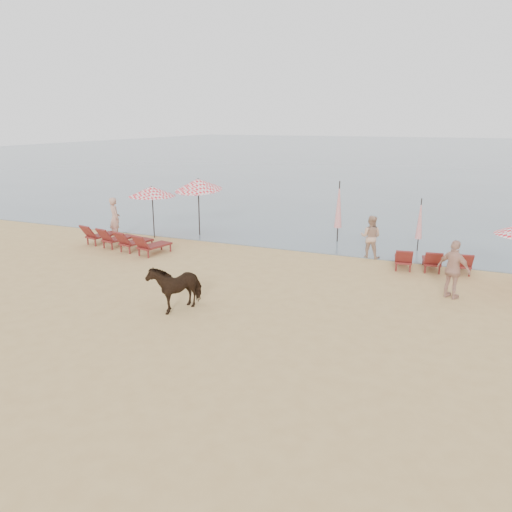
% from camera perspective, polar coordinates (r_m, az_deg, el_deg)
% --- Properties ---
extents(ground, '(120.00, 120.00, 0.00)m').
position_cam_1_polar(ground, '(11.22, -10.36, -11.70)').
color(ground, tan).
rests_on(ground, ground).
extents(sea, '(160.00, 140.00, 0.06)m').
position_cam_1_polar(sea, '(88.57, 19.95, 11.17)').
color(sea, '#51606B').
rests_on(sea, ground).
extents(lounger_cluster_left, '(3.99, 2.33, 0.59)m').
position_cam_1_polar(lounger_cluster_left, '(20.73, -14.92, 1.87)').
color(lounger_cluster_left, maroon).
rests_on(lounger_cluster_left, ground).
extents(lounger_cluster_right, '(2.65, 1.80, 0.54)m').
position_cam_1_polar(lounger_cluster_right, '(18.17, 19.48, -0.48)').
color(lounger_cluster_right, maroon).
rests_on(lounger_cluster_right, ground).
extents(umbrella_open_left_a, '(2.01, 2.01, 2.29)m').
position_cam_1_polar(umbrella_open_left_a, '(22.18, -11.81, 7.24)').
color(umbrella_open_left_a, black).
rests_on(umbrella_open_left_a, ground).
extents(umbrella_open_left_b, '(2.08, 2.12, 2.66)m').
position_cam_1_polar(umbrella_open_left_b, '(22.27, -6.63, 8.13)').
color(umbrella_open_left_b, black).
rests_on(umbrella_open_left_b, ground).
extents(umbrella_closed_left, '(0.32, 0.32, 2.60)m').
position_cam_1_polar(umbrella_closed_left, '(21.26, 9.44, 5.78)').
color(umbrella_closed_left, black).
rests_on(umbrella_closed_left, ground).
extents(umbrella_closed_right, '(0.26, 0.26, 2.12)m').
position_cam_1_polar(umbrella_closed_right, '(20.53, 18.23, 4.04)').
color(umbrella_closed_right, black).
rests_on(umbrella_closed_right, ground).
extents(cow, '(1.17, 1.68, 1.29)m').
position_cam_1_polar(cow, '(13.88, -9.15, -3.38)').
color(cow, black).
rests_on(cow, ground).
extents(beachgoer_left, '(0.80, 0.73, 1.82)m').
position_cam_1_polar(beachgoer_left, '(22.55, -15.83, 4.17)').
color(beachgoer_left, tan).
rests_on(beachgoer_left, ground).
extents(beachgoer_right_a, '(0.82, 0.65, 1.61)m').
position_cam_1_polar(beachgoer_right_a, '(19.19, 12.97, 2.15)').
color(beachgoer_right_a, tan).
rests_on(beachgoer_right_a, ground).
extents(beachgoer_right_b, '(1.10, 0.84, 1.73)m').
position_cam_1_polar(beachgoer_right_b, '(15.50, 21.65, -1.46)').
color(beachgoer_right_b, tan).
rests_on(beachgoer_right_b, ground).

